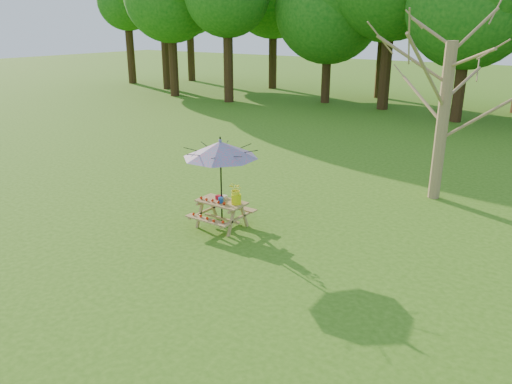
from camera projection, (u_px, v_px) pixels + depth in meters
The scene contains 6 objects.
ground at pixel (43, 290), 9.33m from camera, with size 120.00×120.00×0.00m, color #366914.
picnic_table at pixel (222, 214), 12.11m from camera, with size 1.20×1.32×0.67m.
patio_umbrella at pixel (220, 150), 11.59m from camera, with size 2.28×2.28×2.25m.
produce_bins at pixel (221, 198), 12.03m from camera, with size 0.32×0.42×0.13m.
tomatoes_row at pixel (212, 201), 11.93m from camera, with size 0.77×0.13×0.07m, color red, non-canonical shape.
flower_bucket at pixel (236, 193), 11.73m from camera, with size 0.37×0.34×0.53m.
Camera 1 is at (7.97, -4.50, 4.77)m, focal length 35.00 mm.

